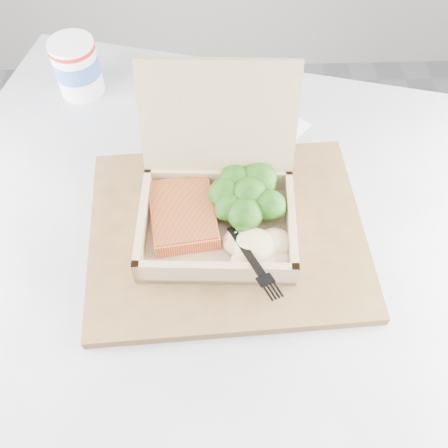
{
  "coord_description": "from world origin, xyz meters",
  "views": [
    {
      "loc": [
        0.2,
        0.25,
        1.36
      ],
      "look_at": [
        0.21,
        0.63,
        0.8
      ],
      "focal_mm": 40.0,
      "sensor_mm": 36.0,
      "label": 1
    }
  ],
  "objects_px": {
    "cafe_table": "(199,313)",
    "paper_cup": "(76,66)",
    "serving_tray": "(227,232)",
    "takeout_container": "(218,192)"
  },
  "relations": [
    {
      "from": "paper_cup",
      "to": "cafe_table",
      "type": "bearing_deg",
      "value": -60.54
    },
    {
      "from": "cafe_table",
      "to": "paper_cup",
      "type": "relative_size",
      "value": 10.54
    },
    {
      "from": "serving_tray",
      "to": "paper_cup",
      "type": "relative_size",
      "value": 3.9
    },
    {
      "from": "serving_tray",
      "to": "cafe_table",
      "type": "bearing_deg",
      "value": -145.43
    },
    {
      "from": "takeout_container",
      "to": "paper_cup",
      "type": "bearing_deg",
      "value": 131.8
    },
    {
      "from": "cafe_table",
      "to": "paper_cup",
      "type": "bearing_deg",
      "value": 119.46
    },
    {
      "from": "serving_tray",
      "to": "paper_cup",
      "type": "bearing_deg",
      "value": 127.69
    },
    {
      "from": "serving_tray",
      "to": "takeout_container",
      "type": "relative_size",
      "value": 1.72
    },
    {
      "from": "cafe_table",
      "to": "paper_cup",
      "type": "height_order",
      "value": "paper_cup"
    },
    {
      "from": "paper_cup",
      "to": "serving_tray",
      "type": "bearing_deg",
      "value": -52.31
    }
  ]
}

